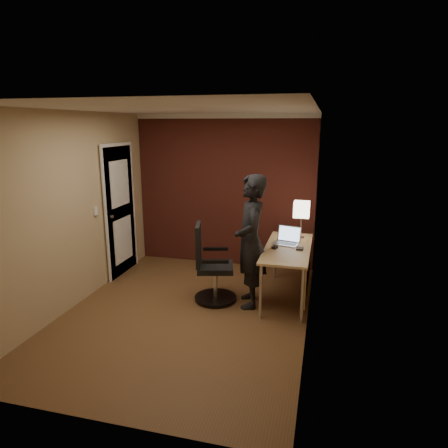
% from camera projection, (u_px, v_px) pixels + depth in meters
% --- Properties ---
extents(room, '(4.00, 4.00, 4.00)m').
position_uv_depth(room, '(201.00, 187.00, 6.27)').
color(room, brown).
rests_on(room, ground).
extents(desk, '(0.60, 1.50, 0.73)m').
position_uv_depth(desk, '(293.00, 256.00, 5.37)').
color(desk, '#D6B67B').
rests_on(desk, ground).
extents(desk_lamp, '(0.22, 0.22, 0.54)m').
position_uv_depth(desk_lamp, '(302.00, 210.00, 5.68)').
color(desk_lamp, silver).
rests_on(desk_lamp, desk).
extents(laptop, '(0.38, 0.33, 0.23)m').
position_uv_depth(laptop, '(288.00, 239.00, 5.50)').
color(laptop, silver).
rests_on(laptop, desk).
extents(mouse, '(0.09, 0.12, 0.03)m').
position_uv_depth(mouse, '(274.00, 247.00, 5.29)').
color(mouse, black).
rests_on(mouse, desk).
extents(wallet, '(0.09, 0.11, 0.02)m').
position_uv_depth(wallet, '(300.00, 249.00, 5.24)').
color(wallet, black).
rests_on(wallet, desk).
extents(office_chair, '(0.58, 0.64, 1.04)m').
position_uv_depth(office_chair, '(210.00, 268.00, 5.33)').
color(office_chair, black).
rests_on(office_chair, ground).
extents(person, '(0.56, 0.72, 1.73)m').
position_uv_depth(person, '(251.00, 242.00, 5.12)').
color(person, black).
rests_on(person, ground).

